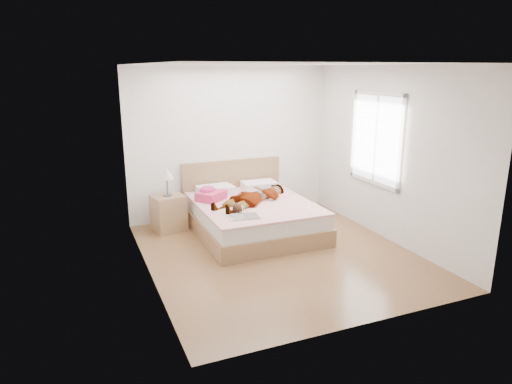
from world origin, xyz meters
The scene contains 11 objects.
ground centered at (0.00, 0.00, 0.00)m, with size 4.00×4.00×0.00m, color #503319.
woman centered at (0.02, 1.00, 0.62)m, with size 0.59×1.56×0.21m, color white.
hair centered at (-0.55, 1.45, 0.55)m, with size 0.45×0.55×0.08m, color black.
phone centered at (-0.48, 1.40, 0.67)m, with size 0.04×0.09×0.01m, color silver.
room_shell centered at (1.77, 0.30, 1.50)m, with size 4.00×4.00×4.00m.
bed centered at (0.00, 1.04, 0.28)m, with size 1.80×2.08×1.00m.
towel centered at (-0.59, 1.34, 0.60)m, with size 0.56×0.54×0.23m.
magazine centered at (-0.41, 0.30, 0.52)m, with size 0.48×0.35×0.03m.
coffee_mug centered at (-0.37, 0.56, 0.56)m, with size 0.12×0.09×0.09m.
plush_toy centered at (-0.41, 0.58, 0.57)m, with size 0.17×0.23×0.12m.
nightstand centered at (-1.22, 1.58, 0.34)m, with size 0.56×0.51×1.03m.
Camera 1 is at (-2.61, -5.43, 2.55)m, focal length 32.00 mm.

